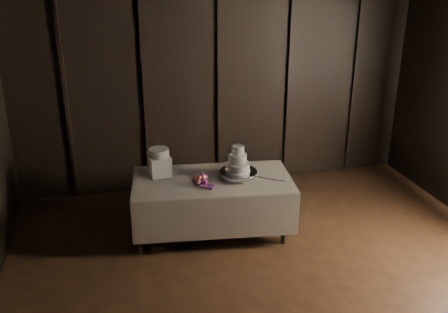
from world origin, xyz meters
TOP-DOWN VIEW (x-y plane):
  - room at (0.00, 0.00)m, footprint 6.08×7.08m
  - display_table at (-0.44, 1.98)m, footprint 2.10×1.27m
  - cake_stand at (-0.12, 1.94)m, footprint 0.56×0.56m
  - wedding_cake at (-0.14, 1.93)m, footprint 0.32×0.29m
  - bouquet at (-0.60, 1.87)m, footprint 0.43×0.45m
  - box_pedestal at (-1.06, 2.27)m, footprint 0.29×0.29m
  - small_cake at (-1.06, 2.27)m, footprint 0.34×0.34m
  - cake_knife at (0.23, 1.81)m, footprint 0.31×0.25m

SIDE VIEW (x-z plane):
  - display_table at x=-0.44m, z-range 0.04..0.80m
  - cake_knife at x=0.23m, z-range 0.76..0.77m
  - cake_stand at x=-0.12m, z-range 0.76..0.85m
  - bouquet at x=-0.60m, z-range 0.73..0.90m
  - box_pedestal at x=-1.06m, z-range 0.76..1.01m
  - wedding_cake at x=-0.14m, z-range 0.81..1.16m
  - small_cake at x=-1.06m, z-range 1.01..1.11m
  - room at x=0.00m, z-range -0.04..3.04m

